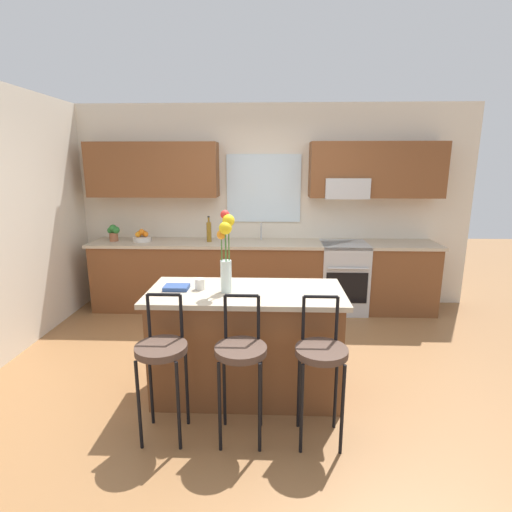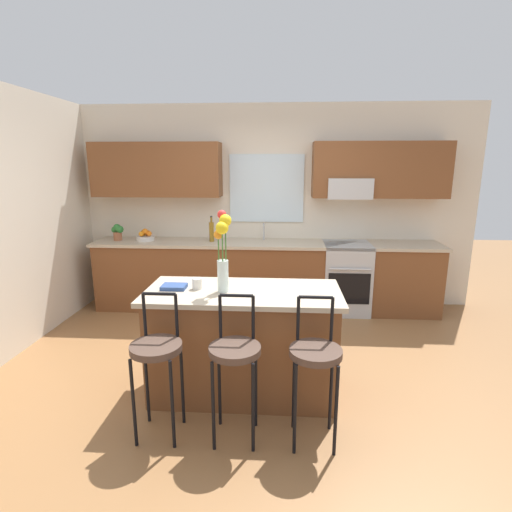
% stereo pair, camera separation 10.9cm
% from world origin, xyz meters
% --- Properties ---
extents(ground_plane, '(14.00, 14.00, 0.00)m').
position_xyz_m(ground_plane, '(0.00, 0.00, 0.00)').
color(ground_plane, olive).
extents(back_wall_assembly, '(5.60, 0.50, 2.70)m').
position_xyz_m(back_wall_assembly, '(0.02, 1.99, 1.51)').
color(back_wall_assembly, beige).
rests_on(back_wall_assembly, ground).
extents(counter_run, '(4.56, 0.64, 0.92)m').
position_xyz_m(counter_run, '(-0.00, 1.70, 0.47)').
color(counter_run, brown).
rests_on(counter_run, ground).
extents(sink_faucet, '(0.02, 0.13, 0.23)m').
position_xyz_m(sink_faucet, '(-0.03, 1.84, 1.06)').
color(sink_faucet, '#B7BABC').
rests_on(sink_faucet, counter_run).
extents(oven_range, '(0.60, 0.64, 0.92)m').
position_xyz_m(oven_range, '(1.06, 1.68, 0.46)').
color(oven_range, '#B7BABC').
rests_on(oven_range, ground).
extents(kitchen_island, '(1.60, 0.73, 0.92)m').
position_xyz_m(kitchen_island, '(-0.10, -0.34, 0.46)').
color(kitchen_island, brown).
rests_on(kitchen_island, ground).
extents(bar_stool_near, '(0.36, 0.36, 1.04)m').
position_xyz_m(bar_stool_near, '(-0.65, -0.92, 0.64)').
color(bar_stool_near, black).
rests_on(bar_stool_near, ground).
extents(bar_stool_middle, '(0.36, 0.36, 1.04)m').
position_xyz_m(bar_stool_middle, '(-0.10, -0.92, 0.64)').
color(bar_stool_middle, black).
rests_on(bar_stool_middle, ground).
extents(bar_stool_far, '(0.36, 0.36, 1.04)m').
position_xyz_m(bar_stool_far, '(0.45, -0.92, 0.64)').
color(bar_stool_far, black).
rests_on(bar_stool_far, ground).
extents(flower_vase, '(0.14, 0.16, 0.65)m').
position_xyz_m(flower_vase, '(-0.25, -0.38, 1.28)').
color(flower_vase, silver).
rests_on(flower_vase, kitchen_island).
extents(mug_ceramic, '(0.08, 0.08, 0.09)m').
position_xyz_m(mug_ceramic, '(-0.48, -0.32, 0.97)').
color(mug_ceramic, silver).
rests_on(mug_ceramic, kitchen_island).
extents(cookbook, '(0.20, 0.15, 0.03)m').
position_xyz_m(cookbook, '(-0.67, -0.33, 0.94)').
color(cookbook, navy).
rests_on(cookbook, kitchen_island).
extents(fruit_bowl_oranges, '(0.24, 0.24, 0.16)m').
position_xyz_m(fruit_bowl_oranges, '(-1.62, 1.70, 0.98)').
color(fruit_bowl_oranges, silver).
rests_on(fruit_bowl_oranges, counter_run).
extents(bottle_olive_oil, '(0.06, 0.06, 0.34)m').
position_xyz_m(bottle_olive_oil, '(-0.71, 1.70, 1.06)').
color(bottle_olive_oil, olive).
rests_on(bottle_olive_oil, counter_run).
extents(potted_plant_small, '(0.17, 0.11, 0.22)m').
position_xyz_m(potted_plant_small, '(-1.99, 1.70, 1.04)').
color(potted_plant_small, '#9E5B3D').
rests_on(potted_plant_small, counter_run).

